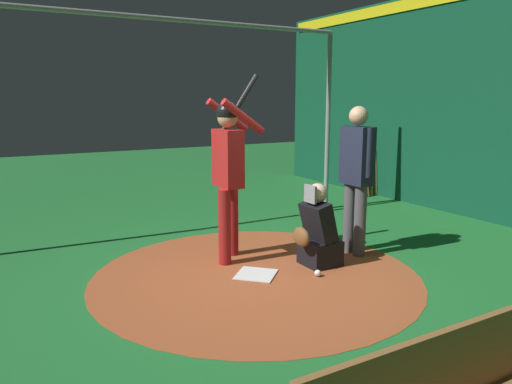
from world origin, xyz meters
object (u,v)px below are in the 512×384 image
at_px(home_plate, 256,274).
at_px(catcher, 318,233).
at_px(umpire, 356,172).
at_px(batter, 229,164).
at_px(bat_rack, 370,171).
at_px(baseball_0, 318,273).

height_order(home_plate, catcher, catcher).
distance_m(home_plate, umpire, 1.80).
bearing_deg(umpire, home_plate, 2.34).
relative_size(batter, catcher, 2.26).
height_order(umpire, bat_rack, umpire).
relative_size(bat_rack, baseball_0, 14.20).
bearing_deg(home_plate, baseball_0, 146.40).
bearing_deg(baseball_0, bat_rack, -139.26).
height_order(batter, bat_rack, batter).
relative_size(home_plate, bat_rack, 0.40).
xyz_separation_m(catcher, umpire, (-0.67, -0.13, 0.66)).
relative_size(catcher, baseball_0, 13.33).
distance_m(home_plate, catcher, 0.88).
relative_size(home_plate, umpire, 0.23).
xyz_separation_m(batter, bat_rack, (-4.25, -2.14, -0.69)).
bearing_deg(baseball_0, home_plate, -33.60).
distance_m(umpire, baseball_0, 1.42).
distance_m(home_plate, baseball_0, 0.69).
relative_size(umpire, baseball_0, 25.03).
xyz_separation_m(home_plate, baseball_0, (-0.57, 0.38, 0.03)).
xyz_separation_m(bat_rack, baseball_0, (3.68, 3.17, -0.45)).
bearing_deg(baseball_0, batter, -61.12).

